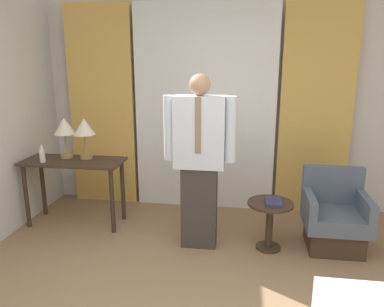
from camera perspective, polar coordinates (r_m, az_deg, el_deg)
wall_back at (r=4.85m, az=2.10°, el=7.66°), size 10.00×0.06×2.70m
curtain_sheer_center at (r=4.73m, az=1.92°, el=6.75°), size 1.77×0.06×2.58m
curtain_drape_left at (r=5.06m, az=-13.58°, el=6.87°), size 0.85×0.06×2.58m
curtain_drape_right at (r=4.78m, az=18.35°, el=6.09°), size 0.85×0.06×2.58m
desk at (r=4.55m, az=-17.56°, el=-2.61°), size 1.15×0.49×0.78m
table_lamp_left at (r=4.58m, az=-18.86°, el=3.67°), size 0.25×0.25×0.47m
table_lamp_right at (r=4.47m, az=-16.08°, el=3.64°), size 0.25×0.25×0.47m
bottle_near_edge at (r=4.52m, az=-21.86°, el=-0.23°), size 0.06×0.06×0.20m
person at (r=3.73m, az=1.14°, el=-0.58°), size 0.72×0.24×1.78m
armchair at (r=4.19m, az=20.84°, el=-9.31°), size 0.62×0.60×0.81m
side_table at (r=3.94m, az=11.76°, el=-9.50°), size 0.46×0.46×0.51m
book at (r=3.86m, az=12.32°, el=-7.19°), size 0.16×0.24×0.03m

